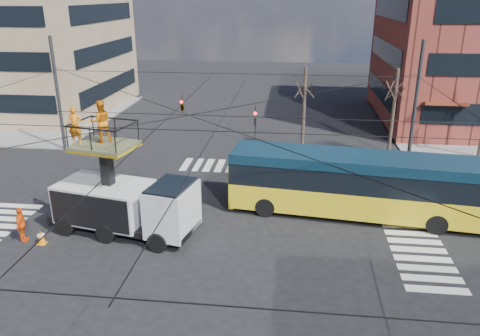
% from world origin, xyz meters
% --- Properties ---
extents(ground, '(120.00, 120.00, 0.00)m').
position_xyz_m(ground, '(0.00, 0.00, 0.00)').
color(ground, black).
rests_on(ground, ground).
extents(sidewalk_nw, '(18.00, 18.00, 0.12)m').
position_xyz_m(sidewalk_nw, '(-21.00, 21.00, 0.06)').
color(sidewalk_nw, slate).
rests_on(sidewalk_nw, ground).
extents(crosswalks, '(22.40, 22.40, 0.02)m').
position_xyz_m(crosswalks, '(0.00, 0.00, 0.01)').
color(crosswalks, silver).
rests_on(crosswalks, ground).
extents(overhead_network, '(24.24, 24.24, 8.00)m').
position_xyz_m(overhead_network, '(-0.07, 0.40, 4.29)').
color(overhead_network, '#2D2D30').
rests_on(overhead_network, ground).
extents(tree_a, '(2.00, 2.00, 6.00)m').
position_xyz_m(tree_a, '(5.00, 13.50, 4.63)').
color(tree_a, '#382B21').
rests_on(tree_a, ground).
extents(tree_b, '(2.00, 2.00, 6.00)m').
position_xyz_m(tree_b, '(11.00, 13.50, 4.63)').
color(tree_b, '#382B21').
rests_on(tree_b, ground).
extents(utility_truck, '(7.32, 3.76, 6.21)m').
position_xyz_m(utility_truck, '(-3.30, 0.52, 2.04)').
color(utility_truck, black).
rests_on(utility_truck, ground).
extents(city_bus, '(12.79, 4.06, 3.20)m').
position_xyz_m(city_bus, '(7.53, 3.61, 1.73)').
color(city_bus, yellow).
rests_on(city_bus, ground).
extents(traffic_cone, '(0.36, 0.36, 0.67)m').
position_xyz_m(traffic_cone, '(-6.78, -1.01, 0.33)').
color(traffic_cone, orange).
rests_on(traffic_cone, ground).
extents(worker_ground, '(0.61, 1.04, 1.65)m').
position_xyz_m(worker_ground, '(-7.73, -0.86, 0.83)').
color(worker_ground, '#FF5710').
rests_on(worker_ground, ground).
extents(flagger, '(1.31, 1.35, 1.85)m').
position_xyz_m(flagger, '(4.61, 3.53, 0.92)').
color(flagger, red).
rests_on(flagger, ground).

